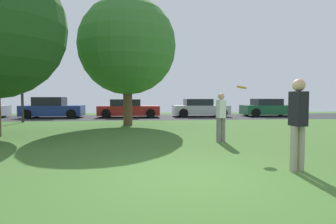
% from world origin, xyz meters
% --- Properties ---
extents(ground_plane, '(44.00, 44.00, 0.00)m').
position_xyz_m(ground_plane, '(0.00, 0.00, 0.00)').
color(ground_plane, '#3D6628').
extents(road_strip, '(44.00, 6.40, 0.01)m').
position_xyz_m(road_strip, '(0.00, 16.00, 0.00)').
color(road_strip, '#28282B').
rests_on(road_strip, ground_plane).
extents(birch_tree_lone, '(5.01, 5.01, 6.60)m').
position_xyz_m(birch_tree_lone, '(-1.52, 9.90, 4.08)').
color(birch_tree_lone, brown).
rests_on(birch_tree_lone, ground_plane).
extents(person_thrower, '(0.30, 0.34, 1.81)m').
position_xyz_m(person_thrower, '(2.14, 0.21, 1.01)').
color(person_thrower, gray).
rests_on(person_thrower, ground_plane).
extents(person_catcher, '(0.30, 0.34, 1.59)m').
position_xyz_m(person_catcher, '(1.71, 3.98, 0.87)').
color(person_catcher, slate).
rests_on(person_catcher, ground_plane).
extents(frisbee_disc, '(0.32, 0.32, 0.08)m').
position_xyz_m(frisbee_disc, '(1.87, 2.57, 1.73)').
color(frisbee_disc, orange).
extents(parked_car_blue, '(4.18, 2.10, 1.47)m').
position_xyz_m(parked_car_blue, '(-7.09, 15.97, 0.67)').
color(parked_car_blue, '#233893').
rests_on(parked_car_blue, ground_plane).
extents(parked_car_red, '(4.40, 2.02, 1.31)m').
position_xyz_m(parked_car_red, '(-1.72, 15.88, 0.61)').
color(parked_car_red, '#B21E1E').
rests_on(parked_car_red, ground_plane).
extents(parked_car_silver, '(4.13, 2.12, 1.33)m').
position_xyz_m(parked_car_silver, '(3.65, 16.11, 0.62)').
color(parked_car_silver, '#B7B7BC').
rests_on(parked_car_silver, ground_plane).
extents(parked_car_green, '(4.09, 2.08, 1.34)m').
position_xyz_m(parked_car_green, '(9.02, 16.06, 0.62)').
color(parked_car_green, '#195633').
rests_on(parked_car_green, ground_plane).
extents(street_lamp_post, '(0.14, 0.14, 4.50)m').
position_xyz_m(street_lamp_post, '(-7.65, 12.20, 2.25)').
color(street_lamp_post, '#2D2D33').
rests_on(street_lamp_post, ground_plane).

